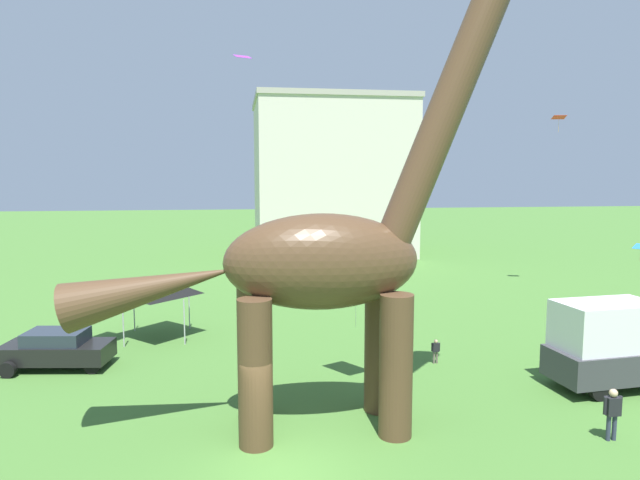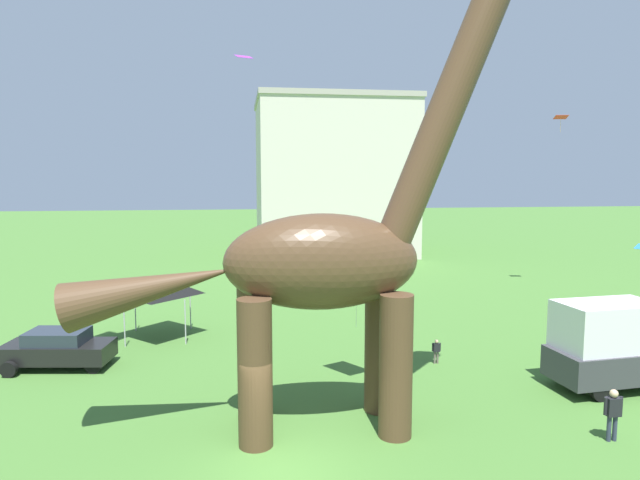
# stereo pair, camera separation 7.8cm
# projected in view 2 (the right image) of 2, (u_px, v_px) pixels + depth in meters

# --- Properties ---
(ground_plane) EXTENTS (240.00, 240.00, 0.00)m
(ground_plane) POSITION_uv_depth(u_px,v_px,m) (285.00, 470.00, 14.72)
(ground_plane) COLOR #42702D
(dinosaur_sculpture) EXTENTS (13.68, 2.90, 14.30)m
(dinosaur_sculpture) POSITION_uv_depth(u_px,v_px,m) (320.00, 262.00, 16.72)
(dinosaur_sculpture) COLOR #513823
(dinosaur_sculpture) RESTS_ON ground_plane
(parked_sedan_left) EXTENTS (4.41, 2.35, 1.55)m
(parked_sedan_left) POSITION_uv_depth(u_px,v_px,m) (58.00, 348.00, 22.54)
(parked_sedan_left) COLOR black
(parked_sedan_left) RESTS_ON ground_plane
(parked_box_truck) EXTENTS (5.76, 2.57, 3.20)m
(parked_box_truck) POSITION_uv_depth(u_px,v_px,m) (624.00, 344.00, 20.34)
(parked_box_truck) COLOR #38383D
(parked_box_truck) RESTS_ON ground_plane
(person_strolling_adult) EXTENTS (0.38, 0.17, 1.02)m
(person_strolling_adult) POSITION_uv_depth(u_px,v_px,m) (436.00, 349.00, 23.06)
(person_strolling_adult) COLOR #6B6056
(person_strolling_adult) RESTS_ON ground_plane
(person_near_flyer) EXTENTS (0.58, 0.26, 1.56)m
(person_near_flyer) POSITION_uv_depth(u_px,v_px,m) (613.00, 410.00, 16.25)
(person_near_flyer) COLOR #2D3347
(person_near_flyer) RESTS_ON ground_plane
(festival_canopy_tent) EXTENTS (3.15, 3.15, 3.00)m
(festival_canopy_tent) POSITION_uv_depth(u_px,v_px,m) (158.00, 285.00, 26.64)
(festival_canopy_tent) COLOR #B2B2B7
(festival_canopy_tent) RESTS_ON ground_plane
(kite_high_right) EXTENTS (0.97, 0.79, 1.09)m
(kite_high_right) POSITION_uv_depth(u_px,v_px,m) (561.00, 117.00, 37.05)
(kite_high_right) COLOR red
(kite_near_high) EXTENTS (1.83, 1.95, 2.02)m
(kite_near_high) POSITION_uv_depth(u_px,v_px,m) (356.00, 278.00, 20.32)
(kite_near_high) COLOR red
(kite_mid_right) EXTENTS (1.01, 0.86, 0.25)m
(kite_mid_right) POSITION_uv_depth(u_px,v_px,m) (244.00, 57.00, 28.69)
(kite_mid_right) COLOR purple
(background_building_block) EXTENTS (15.17, 13.53, 15.42)m
(background_building_block) POSITION_uv_depth(u_px,v_px,m) (332.00, 177.00, 56.79)
(background_building_block) COLOR beige
(background_building_block) RESTS_ON ground_plane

